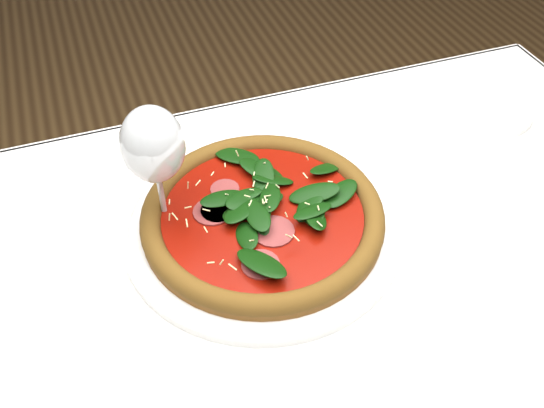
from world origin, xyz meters
name	(u,v)px	position (x,y,z in m)	size (l,w,h in m)	color
dining_table	(318,311)	(0.00, 0.00, 0.65)	(1.21, 0.81, 0.75)	white
plate	(263,224)	(-0.05, 0.09, 0.76)	(0.39, 0.39, 0.02)	white
pizza	(263,213)	(-0.05, 0.09, 0.78)	(0.43, 0.43, 0.04)	brown
wine_glass	(153,148)	(-0.18, 0.15, 0.89)	(0.08, 0.08, 0.20)	silver
saucer_far	(487,109)	(0.41, 0.23, 0.76)	(0.16, 0.16, 0.01)	white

